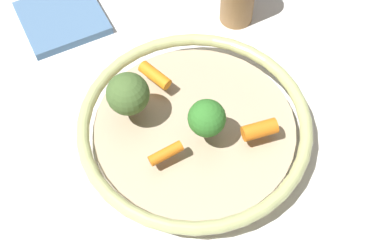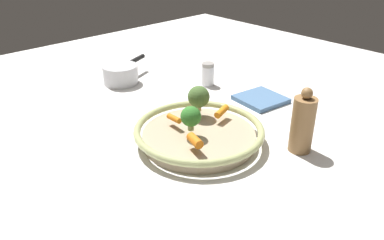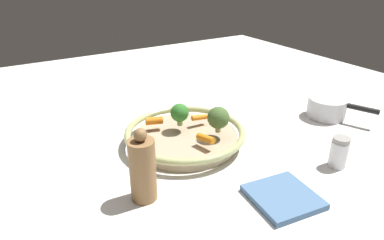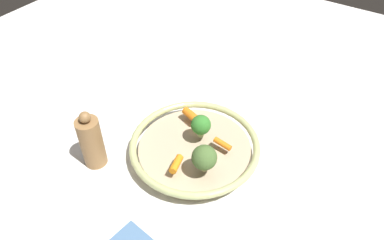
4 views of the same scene
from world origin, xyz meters
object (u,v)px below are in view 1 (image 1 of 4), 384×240
(dish_towel, at_px, (62,18))
(baby_carrot_right, at_px, (155,75))
(serving_bowl, at_px, (195,128))
(broccoli_floret_small, at_px, (210,117))
(baby_carrot_near_rim, at_px, (260,130))
(baby_carrot_left, at_px, (166,153))
(broccoli_floret_mid, at_px, (128,94))

(dish_towel, bearing_deg, baby_carrot_right, 11.39)
(serving_bowl, height_order, broccoli_floret_small, broccoli_floret_small)
(baby_carrot_near_rim, distance_m, baby_carrot_left, 0.13)
(baby_carrot_near_rim, xyz_separation_m, broccoli_floret_mid, (-0.13, -0.12, 0.03))
(serving_bowl, height_order, baby_carrot_left, baby_carrot_left)
(baby_carrot_left, distance_m, broccoli_floret_small, 0.07)
(baby_carrot_near_rim, height_order, broccoli_floret_mid, broccoli_floret_mid)
(serving_bowl, relative_size, baby_carrot_near_rim, 6.99)
(broccoli_floret_small, height_order, dish_towel, broccoli_floret_small)
(baby_carrot_near_rim, height_order, baby_carrot_left, baby_carrot_near_rim)
(baby_carrot_near_rim, distance_m, broccoli_floret_mid, 0.18)
(broccoli_floret_small, relative_size, dish_towel, 0.47)
(baby_carrot_left, bearing_deg, dish_towel, 178.28)
(baby_carrot_right, relative_size, broccoli_floret_small, 0.80)
(broccoli_floret_mid, bearing_deg, baby_carrot_right, 116.38)
(baby_carrot_right, height_order, dish_towel, baby_carrot_right)
(baby_carrot_near_rim, relative_size, broccoli_floret_small, 0.75)
(serving_bowl, height_order, baby_carrot_near_rim, baby_carrot_near_rim)
(serving_bowl, xyz_separation_m, baby_carrot_left, (0.03, -0.06, 0.03))
(broccoli_floret_mid, bearing_deg, baby_carrot_near_rim, 43.77)
(baby_carrot_right, distance_m, broccoli_floret_mid, 0.07)
(baby_carrot_near_rim, xyz_separation_m, baby_carrot_right, (-0.16, -0.07, -0.00))
(broccoli_floret_small, bearing_deg, baby_carrot_right, -173.89)
(serving_bowl, xyz_separation_m, baby_carrot_near_rim, (0.07, 0.06, 0.03))
(broccoli_floret_mid, bearing_deg, baby_carrot_left, 1.13)
(baby_carrot_right, distance_m, broccoli_floret_small, 0.12)
(dish_towel, bearing_deg, serving_bowl, 9.60)
(baby_carrot_right, height_order, broccoli_floret_small, broccoli_floret_small)
(baby_carrot_near_rim, distance_m, dish_towel, 0.40)
(baby_carrot_near_rim, bearing_deg, dish_towel, -163.82)
(serving_bowl, distance_m, baby_carrot_near_rim, 0.09)
(baby_carrot_right, bearing_deg, baby_carrot_near_rim, 22.66)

